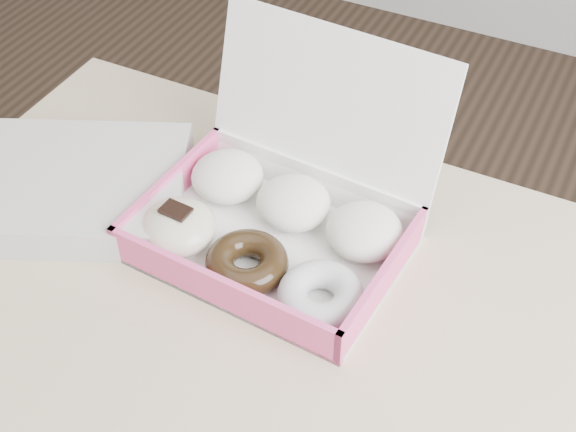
% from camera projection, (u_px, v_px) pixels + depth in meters
% --- Properties ---
extents(donut_box, '(0.32, 0.30, 0.22)m').
position_uv_depth(donut_box, '(276.00, 217.00, 0.95)').
color(donut_box, white).
rests_on(donut_box, table).
extents(newspapers, '(0.33, 0.31, 0.04)m').
position_uv_depth(newspapers, '(75.00, 187.00, 1.00)').
color(newspapers, beige).
rests_on(newspapers, table).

